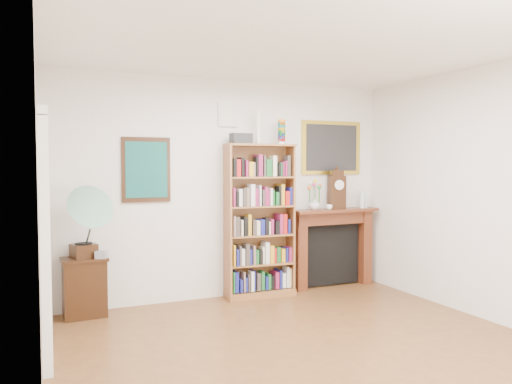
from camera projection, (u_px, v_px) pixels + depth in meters
room at (332, 202)px, 4.16m from camera, size 4.51×5.01×2.81m
door_casing at (44, 215)px, 4.38m from camera, size 0.08×1.02×2.17m
teal_poster at (146, 170)px, 5.99m from camera, size 0.58×0.04×0.78m
small_picture at (228, 115)px, 6.37m from camera, size 0.26×0.04×0.30m
gilt_painting at (331, 148)px, 7.02m from camera, size 0.95×0.04×0.75m
bookshelf at (260, 212)px, 6.44m from camera, size 0.93×0.40×2.27m
side_cabinet at (85, 287)px, 5.60m from camera, size 0.51×0.38×0.67m
fireplace at (332, 241)px, 7.00m from camera, size 1.31×0.34×1.10m
gramophone at (84, 218)px, 5.44m from camera, size 0.64×0.73×0.82m
cd_stack at (101, 255)px, 5.55m from camera, size 0.16×0.16×0.08m
mantel_clock at (337, 190)px, 6.92m from camera, size 0.25×0.16×0.54m
flower_vase at (314, 204)px, 6.79m from camera, size 0.19×0.19×0.15m
teacup at (329, 207)px, 6.82m from camera, size 0.11×0.11×0.07m
bottle_left at (362, 200)px, 7.08m from camera, size 0.07×0.07×0.24m
bottle_right at (366, 201)px, 7.15m from camera, size 0.06×0.06×0.20m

